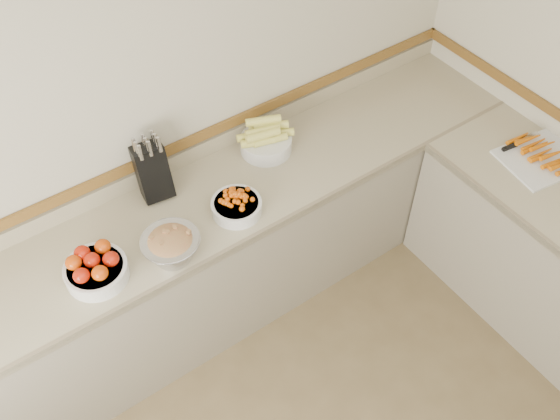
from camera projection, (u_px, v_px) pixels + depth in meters
back_wall at (145, 119)px, 3.03m from camera, size 4.00×0.00×4.00m
counter_back at (196, 266)px, 3.49m from camera, size 4.00×0.65×1.08m
knife_block at (152, 171)px, 3.14m from camera, size 0.18×0.21×0.38m
tomato_bowl at (95, 268)px, 2.85m from camera, size 0.30×0.30×0.14m
cherry_tomato_bowl at (236, 205)px, 3.13m from camera, size 0.26×0.26×0.13m
corn_bowl at (266, 140)px, 3.42m from camera, size 0.31×0.29×0.21m
rhubarb_bowl at (171, 246)px, 2.91m from camera, size 0.28×0.28×0.16m
cutting_board at (542, 156)px, 3.41m from camera, size 0.50×0.41×0.06m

